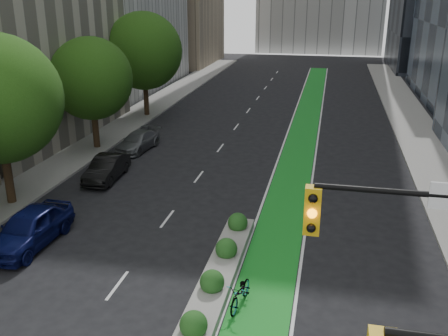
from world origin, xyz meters
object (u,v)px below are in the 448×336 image
at_px(median_planter, 218,274).
at_px(bicycle, 241,293).
at_px(parked_car_left_mid, 107,168).
at_px(parked_car_left_near, 30,228).
at_px(parked_car_left_far, 138,141).

bearing_deg(median_planter, bicycle, -49.56).
relative_size(median_planter, parked_car_left_mid, 2.43).
relative_size(parked_car_left_near, parked_car_left_mid, 1.14).
height_order(median_planter, parked_car_left_near, parked_car_left_near).
bearing_deg(parked_car_left_near, parked_car_left_far, 94.39).
distance_m(median_planter, parked_car_left_mid, 12.97).
bearing_deg(bicycle, parked_car_left_mid, 141.44).
distance_m(parked_car_left_near, parked_car_left_mid, 8.27).
height_order(parked_car_left_near, parked_car_left_far, parked_car_left_near).
bearing_deg(parked_car_left_far, parked_car_left_near, -80.58).
bearing_deg(parked_car_left_mid, median_planter, -49.23).
relative_size(median_planter, bicycle, 5.33).
distance_m(median_planter, parked_car_left_far, 17.87).
height_order(median_planter, parked_car_left_far, parked_car_left_far).
bearing_deg(bicycle, parked_car_left_far, 130.43).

